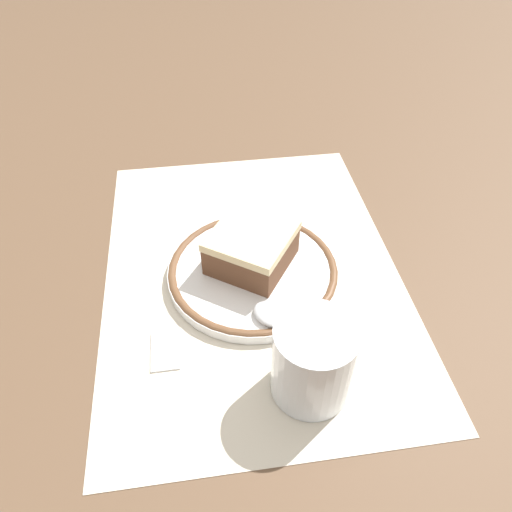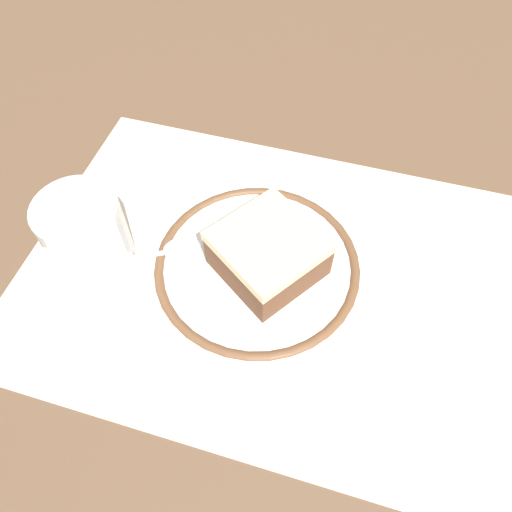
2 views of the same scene
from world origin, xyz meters
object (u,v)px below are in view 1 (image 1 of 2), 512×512
cake_slice (247,246)px  sugar_packet (165,349)px  spoon (276,323)px  plate (256,271)px  cup (312,364)px

cake_slice → sugar_packet: cake_slice is taller
spoon → sugar_packet: 0.12m
plate → sugar_packet: size_ratio=4.09×
cake_slice → plate: bearing=28.8°
plate → cake_slice: cake_slice is taller
cup → sugar_packet: 0.16m
cake_slice → spoon: cake_slice is taller
cake_slice → sugar_packet: bearing=-42.9°
spoon → cup: (0.07, 0.02, 0.02)m
sugar_packet → cup: bearing=66.1°
cake_slice → cup: (0.17, 0.04, 0.00)m
plate → cup: 0.16m
cake_slice → sugar_packet: size_ratio=2.47×
spoon → sugar_packet: spoon is taller
sugar_packet → plate: bearing=130.8°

